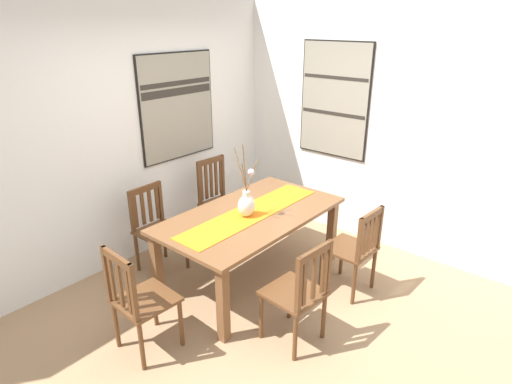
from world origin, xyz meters
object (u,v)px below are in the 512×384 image
(chair_4, at_px, (299,292))
(centerpiece_vase, at_px, (247,203))
(chair_2, at_px, (139,300))
(chair_3, at_px, (355,248))
(dining_table, at_px, (251,222))
(painting_on_back_wall, at_px, (177,107))
(chair_0, at_px, (156,227))
(chair_1, at_px, (219,198))
(painting_on_side_wall, at_px, (334,100))

(chair_4, bearing_deg, centerpiece_vase, 66.82)
(chair_2, distance_m, chair_3, 1.98)
(dining_table, relative_size, painting_on_back_wall, 1.57)
(chair_0, bearing_deg, painting_on_back_wall, 29.42)
(dining_table, height_order, centerpiece_vase, centerpiece_vase)
(chair_3, bearing_deg, chair_2, 154.06)
(chair_1, xyz_separation_m, chair_3, (0.03, -1.76, -0.03))
(chair_3, xyz_separation_m, chair_4, (-0.92, -0.00, 0.00))
(centerpiece_vase, distance_m, chair_3, 1.10)
(painting_on_back_wall, bearing_deg, dining_table, -100.52)
(dining_table, distance_m, chair_1, 0.99)
(centerpiece_vase, height_order, chair_3, centerpiece_vase)
(chair_0, xyz_separation_m, chair_4, (0.02, -1.76, 0.00))
(chair_4, bearing_deg, chair_2, 134.82)
(chair_4, bearing_deg, chair_1, 63.29)
(chair_4, relative_size, painting_on_side_wall, 0.70)
(centerpiece_vase, distance_m, chair_1, 1.09)
(chair_1, bearing_deg, chair_4, -116.71)
(dining_table, height_order, chair_2, chair_2)
(chair_4, bearing_deg, dining_table, 62.91)
(dining_table, bearing_deg, centerpiece_vase, -169.48)
(dining_table, bearing_deg, chair_1, 63.67)
(centerpiece_vase, bearing_deg, chair_0, 114.01)
(painting_on_side_wall, bearing_deg, chair_3, -138.62)
(chair_0, height_order, chair_4, chair_4)
(centerpiece_vase, distance_m, painting_on_back_wall, 1.50)
(painting_on_back_wall, xyz_separation_m, painting_on_side_wall, (1.30, -1.21, 0.03))
(dining_table, bearing_deg, painting_on_side_wall, 2.33)
(chair_1, bearing_deg, centerpiece_vase, -119.95)
(dining_table, height_order, painting_on_back_wall, painting_on_back_wall)
(painting_on_back_wall, distance_m, painting_on_side_wall, 1.78)
(chair_0, relative_size, chair_1, 0.93)
(centerpiece_vase, xyz_separation_m, painting_on_back_wall, (0.32, 1.29, 0.70))
(chair_0, relative_size, chair_3, 1.02)
(chair_2, bearing_deg, chair_1, 27.05)
(dining_table, distance_m, painting_on_side_wall, 1.81)
(chair_4, bearing_deg, painting_on_side_wall, 25.47)
(chair_1, bearing_deg, chair_2, -152.95)
(dining_table, height_order, chair_3, chair_3)
(dining_table, relative_size, chair_0, 2.04)
(centerpiece_vase, relative_size, painting_on_back_wall, 0.63)
(chair_1, bearing_deg, chair_3, -89.05)
(chair_1, distance_m, painting_on_back_wall, 1.14)
(chair_3, xyz_separation_m, painting_on_back_wall, (-0.23, 2.16, 1.08))
(centerpiece_vase, height_order, chair_0, centerpiece_vase)
(chair_3, distance_m, chair_4, 0.92)
(dining_table, bearing_deg, chair_0, 118.58)
(chair_4, height_order, painting_on_side_wall, painting_on_side_wall)
(chair_1, relative_size, chair_3, 1.10)
(chair_1, relative_size, chair_2, 1.05)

